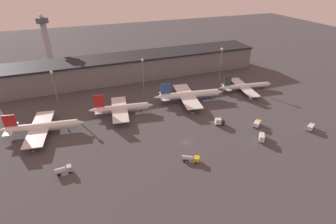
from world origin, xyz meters
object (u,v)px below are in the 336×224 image
(airplane_0, at_px, (42,127))
(control_tower, at_px, (46,37))
(airplane_2, at_px, (189,95))
(service_vehicle_4, at_px, (262,136))
(service_vehicle_1, at_px, (64,170))
(service_vehicle_2, at_px, (311,127))
(service_vehicle_0, at_px, (219,122))
(airplane_1, at_px, (121,108))
(airplane_3, at_px, (245,86))
(service_vehicle_3, at_px, (191,158))
(service_vehicle_5, at_px, (257,124))

(airplane_0, relative_size, control_tower, 0.99)
(airplane_2, relative_size, service_vehicle_4, 6.05)
(service_vehicle_1, bearing_deg, service_vehicle_2, -9.12)
(service_vehicle_0, xyz_separation_m, control_tower, (-81.33, 128.48, 21.92))
(airplane_1, distance_m, service_vehicle_0, 53.50)
(airplane_3, bearing_deg, service_vehicle_0, -131.76)
(service_vehicle_1, bearing_deg, airplane_2, 25.05)
(service_vehicle_1, relative_size, service_vehicle_3, 0.84)
(airplane_0, relative_size, service_vehicle_3, 5.45)
(service_vehicle_4, distance_m, service_vehicle_5, 12.07)
(airplane_0, distance_m, airplane_1, 40.43)
(airplane_2, height_order, service_vehicle_0, airplane_2)
(control_tower, bearing_deg, service_vehicle_0, -57.66)
(service_vehicle_0, distance_m, service_vehicle_2, 45.13)
(airplane_0, xyz_separation_m, service_vehicle_1, (8.60, -33.47, -1.89))
(airplane_3, height_order, control_tower, control_tower)
(airplane_1, bearing_deg, service_vehicle_1, -120.10)
(airplane_0, height_order, service_vehicle_3, airplane_0)
(service_vehicle_5, bearing_deg, service_vehicle_4, -154.39)
(airplane_3, distance_m, service_vehicle_2, 51.71)
(service_vehicle_5, distance_m, control_tower, 169.91)
(airplane_3, bearing_deg, service_vehicle_2, -78.63)
(airplane_3, distance_m, control_tower, 155.09)
(airplane_2, xyz_separation_m, service_vehicle_3, (-23.09, -51.83, -2.22))
(service_vehicle_0, distance_m, control_tower, 153.63)
(control_tower, bearing_deg, service_vehicle_3, -69.73)
(control_tower, bearing_deg, service_vehicle_5, -54.17)
(airplane_1, distance_m, airplane_2, 41.66)
(service_vehicle_1, distance_m, control_tower, 140.20)
(service_vehicle_3, relative_size, control_tower, 0.18)
(airplane_0, xyz_separation_m, airplane_1, (40.00, 5.83, -0.22))
(airplane_2, distance_m, service_vehicle_1, 83.59)
(service_vehicle_1, height_order, service_vehicle_3, service_vehicle_1)
(airplane_1, height_order, service_vehicle_3, airplane_1)
(service_vehicle_4, relative_size, control_tower, 0.18)
(service_vehicle_1, xyz_separation_m, service_vehicle_4, (87.66, -8.88, 0.22))
(airplane_1, bearing_deg, airplane_3, 9.86)
(service_vehicle_2, distance_m, service_vehicle_4, 28.75)
(airplane_1, height_order, service_vehicle_5, airplane_1)
(airplane_1, distance_m, airplane_3, 82.42)
(airplane_1, height_order, airplane_2, airplane_1)
(service_vehicle_0, xyz_separation_m, service_vehicle_2, (40.31, -20.28, -0.33))
(airplane_2, relative_size, service_vehicle_0, 8.37)
(airplane_0, relative_size, service_vehicle_0, 7.68)
(service_vehicle_2, bearing_deg, service_vehicle_0, 126.08)
(control_tower, bearing_deg, airplane_0, -91.81)
(service_vehicle_1, bearing_deg, service_vehicle_3, -16.69)
(airplane_3, distance_m, service_vehicle_1, 121.05)
(service_vehicle_4, bearing_deg, airplane_3, 9.20)
(service_vehicle_4, bearing_deg, airplane_1, 86.18)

